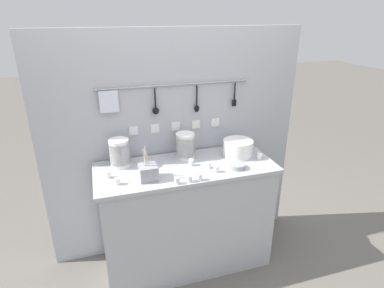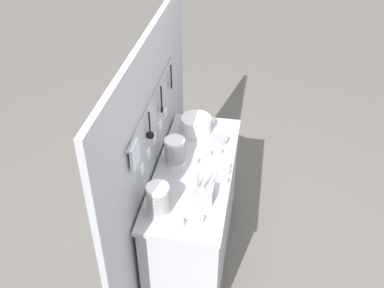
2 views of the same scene
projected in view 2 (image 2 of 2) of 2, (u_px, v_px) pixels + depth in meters
The scene contains 18 objects.
ground_plane at pixel (194, 250), 3.91m from camera, with size 20.00×20.00×0.00m, color #666059.
counter at pixel (194, 212), 3.63m from camera, with size 1.41×0.57×0.93m.
back_wall at pixel (153, 159), 3.37m from camera, with size 2.21×0.09×1.95m.
bowl_stack_wide_centre at pixel (175, 151), 3.34m from camera, with size 0.15×0.15×0.21m.
bowl_stack_short_front at pixel (158, 199), 2.92m from camera, with size 0.15×0.15×0.22m.
plate_stack at pixel (196, 125), 3.69m from camera, with size 0.25×0.25×0.14m.
steel_mixing_bowl at pixel (220, 139), 3.61m from camera, with size 0.13×0.13×0.04m.
cutlery_caddy at pixel (204, 193), 3.05m from camera, with size 0.13×0.13×0.26m.
cup_front_left at pixel (201, 220), 2.90m from camera, with size 0.04×0.04×0.05m.
cup_centre at pixel (195, 162), 3.37m from camera, with size 0.04×0.04×0.05m.
cup_back_right at pixel (227, 173), 3.27m from camera, with size 0.04×0.04×0.05m.
cup_edge_near at pixel (228, 166), 3.33m from camera, with size 0.04×0.04×0.05m.
cup_by_caddy at pixel (181, 224), 2.87m from camera, with size 0.04×0.04×0.05m.
cup_mid_row at pixel (188, 116), 3.88m from camera, with size 0.04×0.04×0.05m.
cup_edge_far at pixel (213, 121), 3.81m from camera, with size 0.04×0.04×0.05m.
cup_back_left at pixel (225, 181), 3.20m from camera, with size 0.04×0.04×0.05m.
cup_front_right at pixel (209, 154), 3.45m from camera, with size 0.04×0.04×0.05m.
cup_beside_plates at pixel (219, 152), 3.47m from camera, with size 0.04×0.04×0.05m.
Camera 2 is at (-2.54, -0.43, 3.09)m, focal length 42.00 mm.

